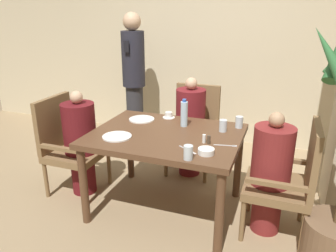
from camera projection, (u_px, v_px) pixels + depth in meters
The scene contains 22 objects.
ground_plane at pixel (166, 208), 3.13m from camera, with size 16.00×16.00×0.00m, color #9E8460.
wall_back at pixel (217, 40), 4.38m from camera, with size 8.00×0.06×2.80m.
dining_table at pixel (166, 143), 2.90m from camera, with size 1.30×1.01×0.76m.
chair_left_side at pixel (68, 143), 3.30m from camera, with size 0.52×0.52×0.98m.
diner_in_left_chair at pixel (81, 142), 3.24m from camera, with size 0.32×0.32×1.07m.
chair_far_side at pixel (194, 127), 3.76m from camera, with size 0.52×0.52×0.98m.
diner_in_far_chair at pixel (190, 126), 3.61m from camera, with size 0.32×0.32×1.11m.
chair_right_side at pixel (290, 178), 2.61m from camera, with size 0.52×0.52×0.98m.
diner_in_right_chair at pixel (270, 172), 2.65m from camera, with size 0.32×0.32×1.05m.
standing_host at pixel (134, 77), 4.32m from camera, with size 0.30×0.34×1.76m.
plate_main_left at pixel (142, 119), 3.22m from camera, with size 0.25×0.25×0.01m.
plate_main_right at pixel (117, 136), 2.78m from camera, with size 0.25×0.25×0.01m.
teacup_with_saucer at pixel (169, 115), 3.27m from camera, with size 0.12×0.12×0.06m.
bowl_small at pixel (206, 151), 2.45m from camera, with size 0.13×0.13×0.04m.
water_bottle at pixel (184, 114), 3.01m from camera, with size 0.07×0.07×0.26m.
glass_tall_near at pixel (239, 122), 2.99m from camera, with size 0.07×0.07×0.11m.
glass_tall_mid at pixel (223, 126), 2.90m from camera, with size 0.07×0.07×0.11m.
glass_tall_far at pixel (188, 153), 2.35m from camera, with size 0.07×0.07×0.11m.
salt_shaker at pixel (204, 139), 2.65m from camera, with size 0.03×0.03×0.07m.
pepper_shaker at pixel (209, 140), 2.64m from camera, with size 0.03×0.03×0.07m.
fork_beside_plate at pixel (228, 146), 2.60m from camera, with size 0.18×0.05×0.00m.
knife_beside_plate at pixel (188, 150), 2.52m from camera, with size 0.17×0.12×0.00m.
Camera 1 is at (0.94, -2.51, 1.79)m, focal length 35.00 mm.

